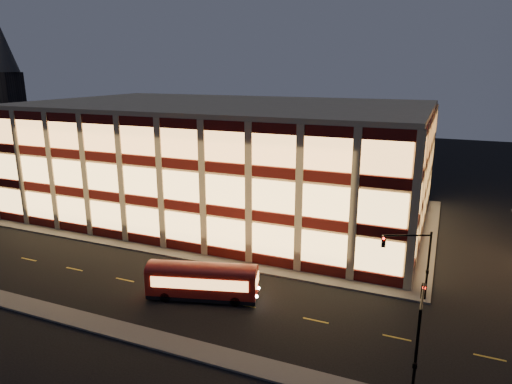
% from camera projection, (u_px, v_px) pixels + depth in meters
% --- Properties ---
extents(ground, '(200.00, 200.00, 0.00)m').
position_uv_depth(ground, '(179.00, 259.00, 46.29)').
color(ground, black).
rests_on(ground, ground).
extents(sidewalk_office_south, '(54.00, 2.00, 0.15)m').
position_uv_depth(sidewalk_office_south, '(160.00, 250.00, 48.28)').
color(sidewalk_office_south, '#514F4C').
rests_on(sidewalk_office_south, ground).
extents(sidewalk_office_east, '(2.00, 30.00, 0.15)m').
position_uv_depth(sidewalk_office_east, '(428.00, 235.00, 52.78)').
color(sidewalk_office_east, '#514F4C').
rests_on(sidewalk_office_east, ground).
extents(sidewalk_near, '(100.00, 2.00, 0.15)m').
position_uv_depth(sidewalk_near, '(87.00, 321.00, 34.70)').
color(sidewalk_near, '#514F4C').
rests_on(sidewalk_near, ground).
extents(office_building, '(50.45, 30.45, 14.50)m').
position_uv_depth(office_building, '(226.00, 158.00, 60.54)').
color(office_building, tan).
rests_on(office_building, ground).
extents(church_tower, '(5.00, 5.00, 18.00)m').
position_uv_depth(church_tower, '(11.00, 112.00, 105.75)').
color(church_tower, '#2D2621').
rests_on(church_tower, ground).
extents(church_spire, '(6.00, 6.00, 10.00)m').
position_uv_depth(church_spire, '(3.00, 49.00, 102.10)').
color(church_spire, '#4C473F').
rests_on(church_spire, church_tower).
extents(traffic_signal_far, '(3.79, 1.87, 6.00)m').
position_uv_depth(traffic_signal_far, '(412.00, 254.00, 37.11)').
color(traffic_signal_far, black).
rests_on(traffic_signal_far, ground).
extents(traffic_signal_near, '(0.32, 4.45, 6.00)m').
position_uv_depth(traffic_signal_near, '(419.00, 327.00, 26.59)').
color(traffic_signal_near, black).
rests_on(traffic_signal_near, ground).
extents(trolley_bus, '(9.47, 4.71, 3.11)m').
position_uv_depth(trolley_bus, '(202.00, 279.00, 37.99)').
color(trolley_bus, '#930F08').
rests_on(trolley_bus, ground).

